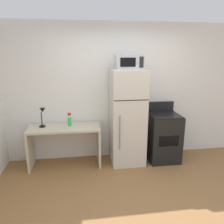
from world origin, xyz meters
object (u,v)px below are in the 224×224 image
refrigerator (127,118)px  oven_range (163,137)px  spray_bottle (70,121)px  microwave (129,62)px  desk (65,138)px  desk_lamp (42,114)px

refrigerator → oven_range: (0.71, -0.00, -0.42)m
oven_range → spray_bottle: bearing=178.0°
refrigerator → oven_range: 0.82m
spray_bottle → refrigerator: size_ratio=0.14×
spray_bottle → oven_range: 1.81m
microwave → desk: bearing=177.7°
spray_bottle → desk: bearing=-163.3°
desk → oven_range: size_ratio=1.17×
spray_bottle → oven_range: oven_range is taller
microwave → spray_bottle: bearing=175.8°
spray_bottle → microwave: (1.06, -0.08, 1.04)m
refrigerator → desk: bearing=178.7°
oven_range → refrigerator: bearing=179.7°
microwave → oven_range: size_ratio=0.42×
desk → oven_range: 1.88m
desk → spray_bottle: bearing=16.7°
desk → desk_lamp: (-0.37, 0.04, 0.46)m
desk → microwave: microwave is taller
desk → microwave: bearing=-2.3°
desk_lamp → refrigerator: size_ratio=0.20×
refrigerator → desk_lamp: bearing=177.7°
spray_bottle → oven_range: (1.77, -0.06, -0.38)m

